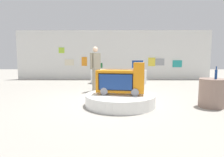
% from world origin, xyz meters
% --- Properties ---
extents(ground_plane, '(30.00, 30.00, 0.00)m').
position_xyz_m(ground_plane, '(0.00, 0.00, 0.00)').
color(ground_plane, '#9E998E').
extents(back_wall_display, '(11.19, 0.13, 2.82)m').
position_xyz_m(back_wall_display, '(0.01, 5.43, 1.41)').
color(back_wall_display, silver).
rests_on(back_wall_display, ground).
extents(main_display_pedestal, '(1.83, 1.83, 0.29)m').
position_xyz_m(main_display_pedestal, '(0.17, -0.53, 0.15)').
color(main_display_pedestal, white).
rests_on(main_display_pedestal, ground).
extents(novelty_firetruck_tv, '(1.28, 0.56, 0.84)m').
position_xyz_m(novelty_firetruck_tv, '(0.19, -0.54, 0.64)').
color(novelty_firetruck_tv, gray).
rests_on(novelty_firetruck_tv, main_display_pedestal).
extents(display_pedestal_left_rear, '(0.77, 0.77, 0.67)m').
position_xyz_m(display_pedestal_left_rear, '(-0.76, 3.80, 0.33)').
color(display_pedestal_left_rear, white).
rests_on(display_pedestal_left_rear, ground).
extents(tv_on_left_rear, '(0.45, 0.20, 0.35)m').
position_xyz_m(tv_on_left_rear, '(-0.76, 3.80, 0.85)').
color(tv_on_left_rear, black).
rests_on(tv_on_left_rear, display_pedestal_left_rear).
extents(display_pedestal_center_rear, '(0.89, 0.89, 0.67)m').
position_xyz_m(display_pedestal_center_rear, '(1.16, 3.63, 0.33)').
color(display_pedestal_center_rear, white).
rests_on(display_pedestal_center_rear, ground).
extents(tv_on_center_rear, '(0.57, 0.18, 0.48)m').
position_xyz_m(tv_on_center_rear, '(1.16, 3.62, 0.93)').
color(tv_on_center_rear, black).
rests_on(tv_on_center_rear, display_pedestal_center_rear).
extents(side_table_round, '(0.63, 0.63, 0.73)m').
position_xyz_m(side_table_round, '(2.48, -0.70, 0.37)').
color(side_table_round, gray).
rests_on(side_table_round, ground).
extents(bottle_on_side_table, '(0.06, 0.06, 0.31)m').
position_xyz_m(bottle_on_side_table, '(2.51, -0.80, 0.85)').
color(bottle_on_side_table, navy).
rests_on(bottle_on_side_table, side_table_round).
extents(shopper_browsing_near_truck, '(0.38, 0.48, 1.66)m').
position_xyz_m(shopper_browsing_near_truck, '(-0.68, 1.54, 0.97)').
color(shopper_browsing_near_truck, gray).
rests_on(shopper_browsing_near_truck, ground).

